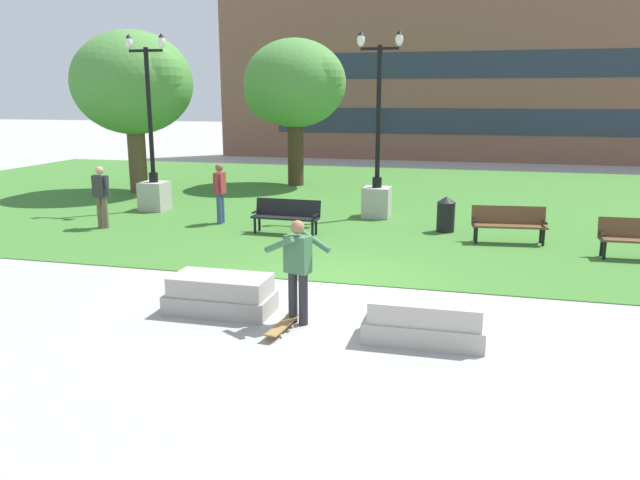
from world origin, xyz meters
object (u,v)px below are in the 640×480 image
at_px(skateboard, 281,327).
at_px(concrete_block_center, 221,294).
at_px(person_bystander_far_lawn, 220,190).
at_px(concrete_block_left, 425,320).
at_px(lamp_post_left, 153,176).
at_px(park_bench_near_right, 286,214).
at_px(person_skateboarder, 298,265).
at_px(lamp_post_center, 377,181).
at_px(trash_bin, 446,214).
at_px(person_bystander_near_lawn, 101,193).
at_px(park_bench_far_left, 509,222).

bearing_deg(skateboard, concrete_block_center, 153.21).
bearing_deg(person_bystander_far_lawn, concrete_block_center, -66.88).
height_order(concrete_block_left, lamp_post_left, lamp_post_left).
xyz_separation_m(concrete_block_center, person_bystander_far_lawn, (-2.96, 6.93, 0.68)).
bearing_deg(concrete_block_center, park_bench_near_right, 96.81).
bearing_deg(concrete_block_center, person_skateboarder, -8.37).
bearing_deg(lamp_post_center, skateboard, -89.64).
relative_size(park_bench_near_right, lamp_post_center, 0.34).
height_order(concrete_block_left, person_skateboarder, person_skateboarder).
distance_m(lamp_post_center, trash_bin, 2.75).
xyz_separation_m(lamp_post_center, person_bystander_near_lawn, (-7.10, -3.45, -0.12)).
bearing_deg(park_bench_far_left, concrete_block_left, -101.98).
distance_m(park_bench_far_left, trash_bin, 1.83).
bearing_deg(person_bystander_near_lawn, park_bench_far_left, 4.88).
bearing_deg(trash_bin, concrete_block_left, -89.05).
height_order(skateboard, park_bench_near_right, park_bench_near_right).
bearing_deg(concrete_block_center, park_bench_far_left, 52.64).
xyz_separation_m(park_bench_far_left, trash_bin, (-1.59, 0.91, -0.04)).
distance_m(park_bench_far_left, person_bystander_near_lawn, 10.88).
relative_size(park_bench_far_left, trash_bin, 1.92).
height_order(skateboard, park_bench_far_left, park_bench_far_left).
relative_size(lamp_post_left, trash_bin, 5.64).
bearing_deg(lamp_post_left, trash_bin, -6.31).
distance_m(lamp_post_left, person_bystander_far_lawn, 3.26).
relative_size(skateboard, lamp_post_center, 0.19).
relative_size(skateboard, park_bench_far_left, 0.56).
distance_m(concrete_block_left, lamp_post_center, 9.70).
xyz_separation_m(skateboard, trash_bin, (2.08, 8.04, 0.42)).
relative_size(concrete_block_center, skateboard, 1.74).
distance_m(lamp_post_left, trash_bin, 9.30).
height_order(concrete_block_center, park_bench_far_left, park_bench_far_left).
bearing_deg(park_bench_near_right, park_bench_far_left, 3.54).
height_order(lamp_post_left, lamp_post_center, lamp_post_left).
bearing_deg(person_skateboarder, concrete_block_left, -5.16).
xyz_separation_m(park_bench_near_right, person_bystander_near_lawn, (-5.15, -0.57, 0.44)).
xyz_separation_m(lamp_post_left, person_bystander_near_lawn, (-0.02, -2.85, -0.12)).
height_order(concrete_block_left, park_bench_near_right, park_bench_near_right).
relative_size(skateboard, trash_bin, 1.08).
relative_size(park_bench_far_left, person_bystander_near_lawn, 1.08).
distance_m(skateboard, trash_bin, 8.31).
relative_size(concrete_block_center, person_bystander_far_lawn, 1.05).
bearing_deg(concrete_block_center, trash_bin, 65.56).
relative_size(park_bench_near_right, lamp_post_left, 0.34).
distance_m(skateboard, lamp_post_center, 9.70).
xyz_separation_m(trash_bin, person_bystander_far_lawn, (-6.32, -0.46, 0.48)).
height_order(person_skateboarder, park_bench_near_right, person_skateboarder).
height_order(park_bench_far_left, person_bystander_near_lawn, person_bystander_near_lawn).
distance_m(person_skateboarder, lamp_post_center, 9.22).
bearing_deg(person_skateboarder, lamp_post_center, 91.36).
distance_m(park_bench_far_left, person_bystander_far_lawn, 7.93).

